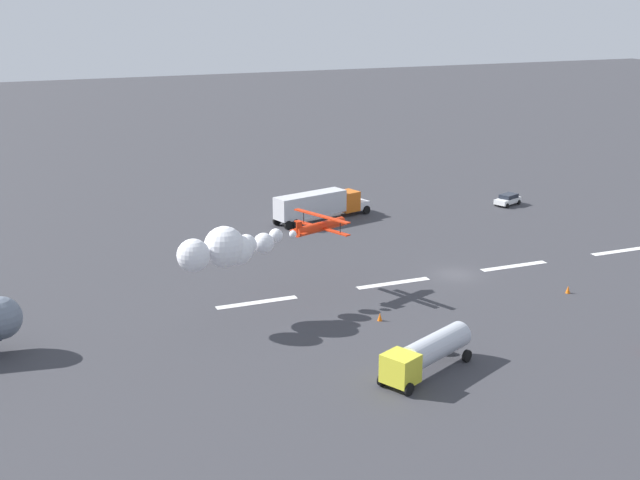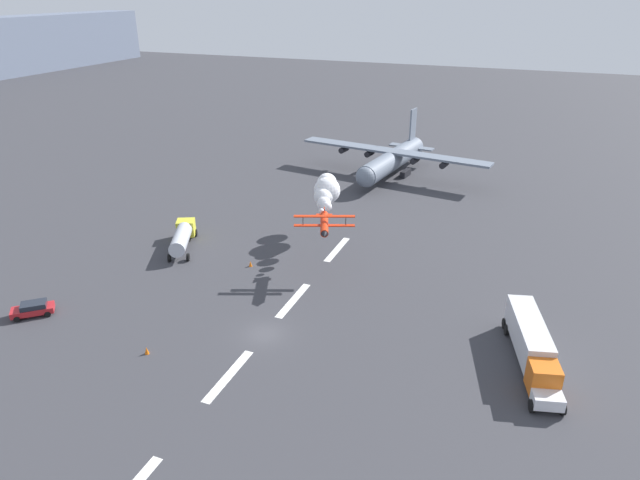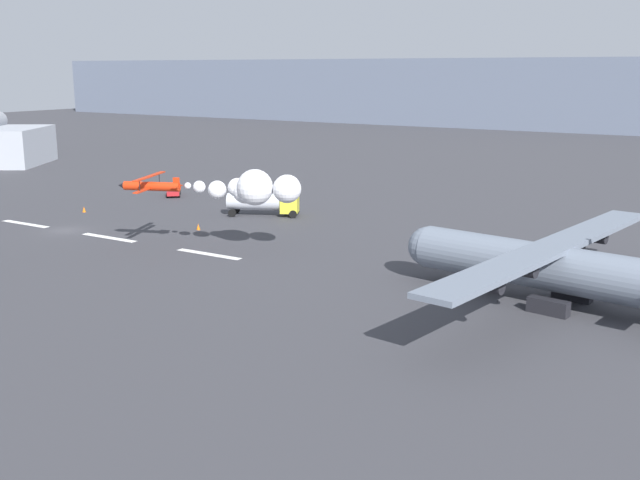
% 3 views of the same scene
% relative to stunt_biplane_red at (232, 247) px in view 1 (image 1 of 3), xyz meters
% --- Properties ---
extents(ground_plane, '(440.00, 440.00, 0.00)m').
position_rel_stunt_biplane_red_xyz_m(ground_plane, '(-24.92, -2.88, -6.71)').
color(ground_plane, '#38383D').
rests_on(ground_plane, ground).
extents(runway_stripe_1, '(8.00, 0.90, 0.01)m').
position_rel_stunt_biplane_red_xyz_m(runway_stripe_1, '(-46.73, -2.88, -6.70)').
color(runway_stripe_1, white).
rests_on(runway_stripe_1, ground).
extents(runway_stripe_2, '(8.00, 0.90, 0.01)m').
position_rel_stunt_biplane_red_xyz_m(runway_stripe_2, '(-32.19, -2.88, -6.70)').
color(runway_stripe_2, white).
rests_on(runway_stripe_2, ground).
extents(runway_stripe_3, '(8.00, 0.90, 0.01)m').
position_rel_stunt_biplane_red_xyz_m(runway_stripe_3, '(-17.65, -2.88, -6.70)').
color(runway_stripe_3, white).
rests_on(runway_stripe_3, ground).
extents(runway_stripe_4, '(8.00, 0.90, 0.01)m').
position_rel_stunt_biplane_red_xyz_m(runway_stripe_4, '(-3.11, -2.88, -6.70)').
color(runway_stripe_4, white).
rests_on(runway_stripe_4, ground).
extents(stunt_biplane_red, '(18.79, 9.97, 3.67)m').
position_rel_stunt_biplane_red_xyz_m(stunt_biplane_red, '(0.00, 0.00, 0.00)').
color(stunt_biplane_red, red).
extents(semi_truck_orange, '(14.02, 6.27, 3.70)m').
position_rel_stunt_biplane_red_xyz_m(semi_truck_orange, '(-19.93, -28.36, -4.59)').
color(semi_truck_orange, silver).
rests_on(semi_truck_orange, ground).
extents(fuel_tanker_truck, '(9.31, 6.31, 2.90)m').
position_rel_stunt_biplane_red_xyz_m(fuel_tanker_truck, '(-10.43, 16.80, -4.96)').
color(fuel_tanker_truck, yellow).
rests_on(fuel_tanker_truck, ground).
extents(followme_car_yellow, '(4.50, 3.25, 1.52)m').
position_rel_stunt_biplane_red_xyz_m(followme_car_yellow, '(-47.02, -25.83, -5.89)').
color(followme_car_yellow, white).
rests_on(followme_car_yellow, ground).
extents(traffic_cone_near, '(0.44, 0.44, 0.75)m').
position_rel_stunt_biplane_red_xyz_m(traffic_cone_near, '(-32.17, 6.21, -6.33)').
color(traffic_cone_near, orange).
rests_on(traffic_cone_near, ground).
extents(traffic_cone_far, '(0.44, 0.44, 0.75)m').
position_rel_stunt_biplane_red_xyz_m(traffic_cone_far, '(-11.92, 5.68, -6.33)').
color(traffic_cone_far, orange).
rests_on(traffic_cone_far, ground).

